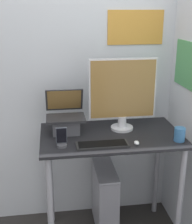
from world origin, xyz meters
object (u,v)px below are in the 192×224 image
mouse (137,143)px  computer_tower (105,198)px  cell_phone (62,140)px  keyboard (102,144)px  laptop (66,121)px  monitor (123,95)px

mouse → computer_tower: bearing=116.4°
mouse → cell_phone: (-0.51, 0.04, 0.03)m
computer_tower → cell_phone: bearing=-141.4°
keyboard → computer_tower: bearing=76.1°
computer_tower → keyboard: bearing=-103.9°
laptop → computer_tower: (0.31, 0.03, -0.72)m
mouse → cell_phone: cell_phone is taller
laptop → keyboard: laptop is taller
keyboard → cell_phone: bearing=174.3°
monitor → mouse: 0.39m
monitor → mouse: monitor is taller
computer_tower → monitor: bearing=-11.7°
monitor → mouse: size_ratio=9.93×
monitor → keyboard: monitor is taller
monitor → keyboard: bearing=-125.3°
cell_phone → mouse: bearing=-4.8°
cell_phone → computer_tower: cell_phone is taller
mouse → keyboard: bearing=176.2°
mouse → computer_tower: 0.74m
monitor → computer_tower: 0.91m
keyboard → cell_phone: 0.28m
monitor → cell_phone: size_ratio=3.94×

